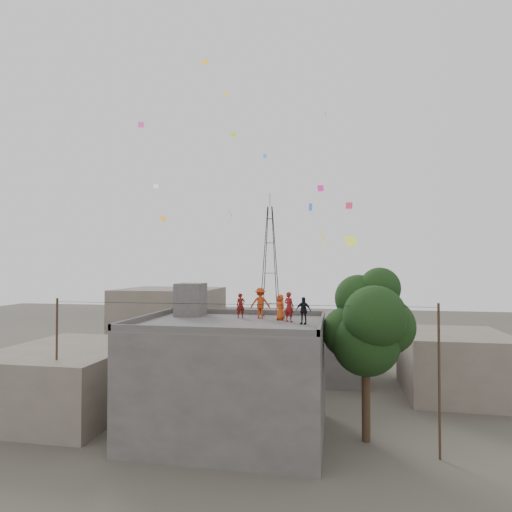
# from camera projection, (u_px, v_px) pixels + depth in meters

# --- Properties ---
(ground) EXTENTS (140.00, 140.00, 0.00)m
(ground) POSITION_uv_depth(u_px,v_px,m) (230.00, 435.00, 23.18)
(ground) COLOR #454038
(ground) RESTS_ON ground
(main_building) EXTENTS (10.00, 8.00, 6.10)m
(main_building) POSITION_uv_depth(u_px,v_px,m) (230.00, 378.00, 23.25)
(main_building) COLOR #4A4745
(main_building) RESTS_ON ground
(parapet) EXTENTS (10.00, 8.00, 0.30)m
(parapet) POSITION_uv_depth(u_px,v_px,m) (230.00, 320.00, 23.33)
(parapet) COLOR #4A4745
(parapet) RESTS_ON main_building
(stair_head_box) EXTENTS (1.60, 1.80, 2.00)m
(stair_head_box) POSITION_uv_depth(u_px,v_px,m) (191.00, 299.00, 26.49)
(stair_head_box) COLOR #4A4745
(stair_head_box) RESTS_ON main_building
(neighbor_west) EXTENTS (8.00, 10.00, 4.00)m
(neighbor_west) POSITION_uv_depth(u_px,v_px,m) (71.00, 378.00, 27.23)
(neighbor_west) COLOR #685E52
(neighbor_west) RESTS_ON ground
(neighbor_north) EXTENTS (12.00, 9.00, 5.00)m
(neighbor_north) POSITION_uv_depth(u_px,v_px,m) (293.00, 344.00, 36.62)
(neighbor_north) COLOR #4A4745
(neighbor_north) RESTS_ON ground
(neighbor_northwest) EXTENTS (9.00, 8.00, 7.00)m
(neighbor_northwest) POSITION_uv_depth(u_px,v_px,m) (170.00, 325.00, 40.83)
(neighbor_northwest) COLOR #685E52
(neighbor_northwest) RESTS_ON ground
(neighbor_east) EXTENTS (7.00, 8.00, 4.40)m
(neighbor_east) POSITION_uv_depth(u_px,v_px,m) (455.00, 364.00, 30.47)
(neighbor_east) COLOR #685E52
(neighbor_east) RESTS_ON ground
(tree) EXTENTS (4.90, 4.60, 9.10)m
(tree) POSITION_uv_depth(u_px,v_px,m) (369.00, 324.00, 22.54)
(tree) COLOR black
(tree) RESTS_ON ground
(utility_line) EXTENTS (20.12, 0.62, 7.40)m
(utility_line) POSITION_uv_depth(u_px,v_px,m) (234.00, 370.00, 21.95)
(utility_line) COLOR black
(utility_line) RESTS_ON ground
(transmission_tower) EXTENTS (2.97, 2.97, 20.01)m
(transmission_tower) POSITION_uv_depth(u_px,v_px,m) (270.00, 267.00, 63.43)
(transmission_tower) COLOR black
(transmission_tower) RESTS_ON ground
(person_red_adult) EXTENTS (0.72, 0.64, 1.64)m
(person_red_adult) POSITION_uv_depth(u_px,v_px,m) (289.00, 307.00, 23.55)
(person_red_adult) COLOR maroon
(person_red_adult) RESTS_ON main_building
(person_orange_child) EXTENTS (0.84, 0.83, 1.46)m
(person_orange_child) POSITION_uv_depth(u_px,v_px,m) (280.00, 307.00, 24.29)
(person_orange_child) COLOR #C74516
(person_orange_child) RESTS_ON main_building
(person_dark_child) EXTENTS (0.68, 0.62, 1.15)m
(person_dark_child) POSITION_uv_depth(u_px,v_px,m) (260.00, 306.00, 26.44)
(person_dark_child) COLOR black
(person_dark_child) RESTS_ON main_building
(person_dark_adult) EXTENTS (0.90, 0.54, 1.44)m
(person_dark_adult) POSITION_uv_depth(u_px,v_px,m) (303.00, 311.00, 22.58)
(person_dark_adult) COLOR black
(person_dark_adult) RESTS_ON main_building
(person_orange_adult) EXTENTS (1.25, 0.84, 1.80)m
(person_orange_adult) POSITION_uv_depth(u_px,v_px,m) (260.00, 303.00, 25.10)
(person_orange_adult) COLOR #AD3913
(person_orange_adult) RESTS_ON main_building
(person_red_child) EXTENTS (0.63, 0.55, 1.46)m
(person_red_child) POSITION_uv_depth(u_px,v_px,m) (241.00, 306.00, 25.24)
(person_red_child) COLOR maroon
(person_red_child) RESTS_ON main_building
(kites) EXTENTS (16.64, 17.03, 12.27)m
(kites) POSITION_uv_depth(u_px,v_px,m) (259.00, 181.00, 29.55)
(kites) COLOR #FDA01A
(kites) RESTS_ON ground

